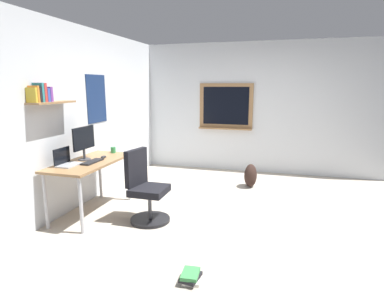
{
  "coord_description": "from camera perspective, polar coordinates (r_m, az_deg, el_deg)",
  "views": [
    {
      "loc": [
        -4.2,
        -0.48,
        1.75
      ],
      "look_at": [
        -0.09,
        0.72,
        0.85
      ],
      "focal_mm": 30.14,
      "sensor_mm": 36.0,
      "label": 1
    }
  ],
  "objects": [
    {
      "name": "ground_plane",
      "position": [
        4.58,
        9.18,
        -10.76
      ],
      "size": [
        5.2,
        5.2,
        0.0
      ],
      "primitive_type": "plane",
      "color": "#ADA393",
      "rests_on": "ground"
    },
    {
      "name": "wall_back",
      "position": [
        5.14,
        -18.67,
        6.27
      ],
      "size": [
        5.0,
        0.3,
        2.6
      ],
      "color": "silver",
      "rests_on": "ground"
    },
    {
      "name": "wall_right",
      "position": [
        6.69,
        12.02,
        7.78
      ],
      "size": [
        0.22,
        5.0,
        2.6
      ],
      "color": "silver",
      "rests_on": "ground"
    },
    {
      "name": "desk",
      "position": [
        4.63,
        -17.52,
        -2.23
      ],
      "size": [
        1.35,
        0.62,
        0.75
      ],
      "color": "#997047",
      "rests_on": "ground"
    },
    {
      "name": "office_chair",
      "position": [
        4.27,
        -8.24,
        -6.56
      ],
      "size": [
        0.52,
        0.53,
        0.95
      ],
      "color": "black",
      "rests_on": "ground"
    },
    {
      "name": "laptop",
      "position": [
        4.45,
        -21.38,
        -1.29
      ],
      "size": [
        0.31,
        0.21,
        0.23
      ],
      "color": "#ADAFB5",
      "rests_on": "desk"
    },
    {
      "name": "monitor_primary",
      "position": [
        4.65,
        -18.6,
        2.15
      ],
      "size": [
        0.46,
        0.17,
        0.46
      ],
      "color": "#38383D",
      "rests_on": "desk"
    },
    {
      "name": "keyboard",
      "position": [
        4.51,
        -17.24,
        -1.4
      ],
      "size": [
        0.37,
        0.13,
        0.02
      ],
      "primitive_type": "cube",
      "color": "black",
      "rests_on": "desk"
    },
    {
      "name": "computer_mouse",
      "position": [
        4.74,
        -15.4,
        -0.58
      ],
      "size": [
        0.1,
        0.06,
        0.03
      ],
      "primitive_type": "ellipsoid",
      "color": "#262628",
      "rests_on": "desk"
    },
    {
      "name": "coffee_mug",
      "position": [
        5.06,
        -13.77,
        0.62
      ],
      "size": [
        0.08,
        0.08,
        0.09
      ],
      "primitive_type": "cylinder",
      "color": "#338C4C",
      "rests_on": "desk"
    },
    {
      "name": "backpack",
      "position": [
        5.76,
        10.31,
        -3.86
      ],
      "size": [
        0.32,
        0.22,
        0.41
      ],
      "primitive_type": "ellipsoid",
      "color": "black",
      "rests_on": "ground"
    },
    {
      "name": "book_stack_on_floor",
      "position": [
        3.14,
        -0.18,
        -20.94
      ],
      "size": [
        0.25,
        0.19,
        0.1
      ],
      "color": "silver",
      "rests_on": "ground"
    }
  ]
}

